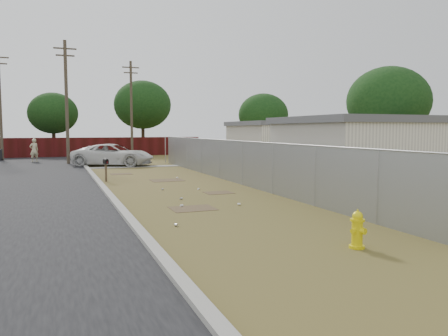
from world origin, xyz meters
name	(u,v)px	position (x,y,z in m)	size (l,w,h in m)	color
ground	(177,188)	(0.00, 0.00, 0.00)	(120.00, 120.00, 0.00)	brown
street	(19,175)	(-6.76, 8.05, 0.02)	(15.10, 60.00, 0.12)	black
chainlink_fence	(234,166)	(3.12, 1.03, 0.80)	(0.10, 27.06, 2.02)	gray
privacy_fence	(42,148)	(-6.00, 25.00, 0.90)	(30.00, 0.12, 1.80)	#410D0E
utility_poles	(69,104)	(-3.67, 20.67, 4.69)	(12.60, 8.24, 9.00)	#4C4233
houses	(326,146)	(9.70, 3.13, 1.56)	(9.30, 17.24, 3.10)	silver
horizon_trees	(120,107)	(0.84, 23.56, 4.63)	(33.32, 31.94, 7.78)	#342717
fire_hydrant	(357,230)	(1.10, -10.75, 0.39)	(0.42, 0.42, 0.83)	yellow
mailbox	(106,164)	(-2.60, 3.50, 0.89)	(0.25, 0.49, 1.12)	brown
pickup_truck	(113,155)	(-1.08, 13.01, 0.77)	(2.56, 5.55, 1.54)	silver
pedestrian	(34,150)	(-6.45, 19.06, 0.92)	(0.67, 0.44, 1.85)	#BCB289
scattered_litter	(187,196)	(-0.27, -2.53, 0.04)	(3.04, 11.00, 0.07)	silver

